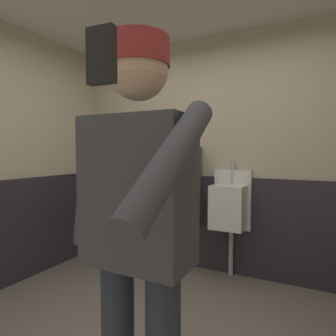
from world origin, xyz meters
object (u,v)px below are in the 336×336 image
at_px(person, 138,222).
at_px(cell_phone, 101,56).
at_px(urinal_left, 166,200).
at_px(urinal_middle, 229,206).

height_order(person, cell_phone, person).
bearing_deg(person, urinal_left, 114.68).
xyz_separation_m(urinal_left, urinal_middle, (0.75, 0.00, 0.00)).
height_order(urinal_left, urinal_middle, same).
xyz_separation_m(urinal_left, cell_phone, (1.17, -2.51, 0.76)).
xyz_separation_m(urinal_middle, person, (0.17, -2.01, 0.29)).
distance_m(urinal_middle, person, 2.04).
relative_size(urinal_middle, cell_phone, 11.27).
bearing_deg(urinal_left, person, -65.32).
bearing_deg(cell_phone, person, 111.64).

